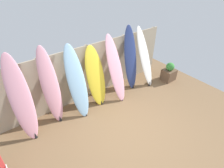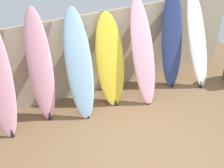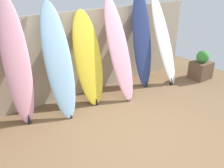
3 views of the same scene
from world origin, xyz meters
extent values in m
plane|color=brown|center=(0.00, 0.00, 0.00)|extent=(7.68, 7.68, 0.00)
cube|color=tan|center=(0.00, 2.00, 0.90)|extent=(6.08, 0.04, 1.80)
cylinder|color=gray|center=(-1.44, 2.04, 0.90)|extent=(0.10, 0.10, 1.80)
cylinder|color=gray|center=(0.00, 2.04, 0.90)|extent=(0.10, 0.10, 1.80)
cylinder|color=gray|center=(1.44, 2.04, 0.90)|extent=(0.10, 0.10, 1.80)
cylinder|color=gray|center=(2.88, 2.04, 0.90)|extent=(0.10, 0.10, 1.80)
cone|color=black|center=(-2.11, 1.28, 0.09)|extent=(0.08, 0.08, 0.17)
ellipsoid|color=pink|center=(-1.35, 1.66, 1.10)|extent=(0.48, 0.52, 2.19)
cone|color=black|center=(-1.35, 1.46, 0.10)|extent=(0.08, 0.08, 0.18)
ellipsoid|color=#8CB7D6|center=(-0.66, 1.53, 1.03)|extent=(0.57, 0.84, 2.06)
cone|color=black|center=(-0.66, 1.19, 0.06)|extent=(0.08, 0.08, 0.10)
ellipsoid|color=yellow|center=(0.00, 1.61, 0.93)|extent=(0.62, 0.69, 1.85)
cone|color=black|center=(0.00, 1.34, 0.08)|extent=(0.08, 0.08, 0.14)
ellipsoid|color=pink|center=(0.65, 1.46, 1.03)|extent=(0.47, 0.87, 2.06)
cone|color=black|center=(0.65, 1.09, 0.07)|extent=(0.08, 0.08, 0.12)
ellipsoid|color=navy|center=(1.43, 1.62, 1.09)|extent=(0.54, 0.59, 2.19)
cone|color=black|center=(1.43, 1.40, 0.08)|extent=(0.08, 0.08, 0.14)
ellipsoid|color=white|center=(2.00, 1.51, 1.03)|extent=(0.58, 0.93, 2.06)
cone|color=black|center=(2.00, 1.13, 0.10)|extent=(0.08, 0.08, 0.17)
camera|label=1|loc=(-2.30, -2.28, 3.76)|focal=28.00mm
camera|label=2|loc=(-2.11, -3.21, 4.14)|focal=50.00mm
camera|label=3|loc=(-2.33, -2.50, 2.54)|focal=40.00mm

